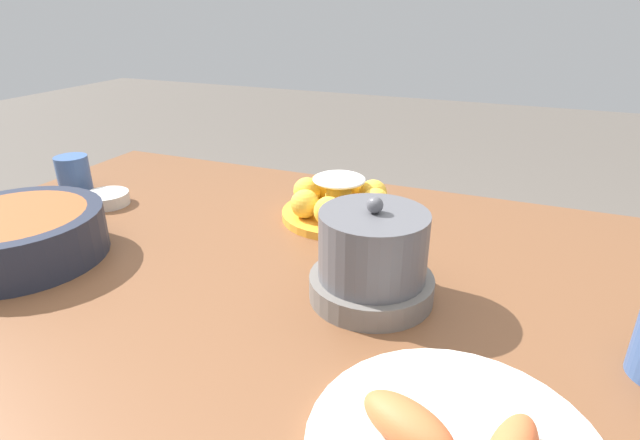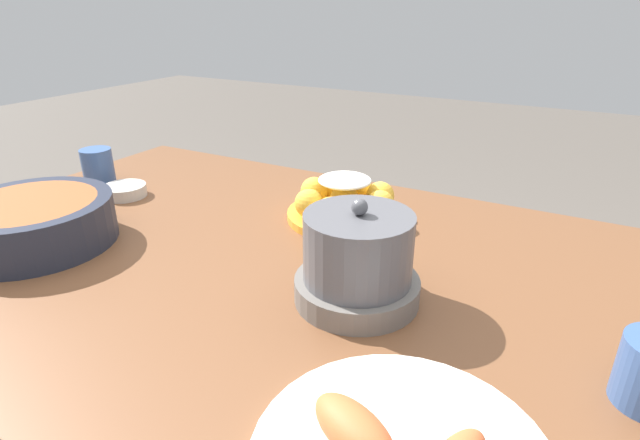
# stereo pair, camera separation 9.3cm
# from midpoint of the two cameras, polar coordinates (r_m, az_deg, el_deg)

# --- Properties ---
(dining_table) EXTENTS (1.51, 0.92, 0.77)m
(dining_table) POSITION_cam_midpoint_polar(r_m,az_deg,el_deg) (0.90, -0.23, -10.44)
(dining_table) COLOR brown
(dining_table) RESTS_ON ground_plane
(cake_plate) EXTENTS (0.23, 0.23, 0.09)m
(cake_plate) POSITION_cam_midpoint_polar(r_m,az_deg,el_deg) (1.02, 5.41, 1.99)
(cake_plate) COLOR gold
(cake_plate) RESTS_ON dining_table
(serving_bowl) EXTENTS (0.28, 0.28, 0.08)m
(serving_bowl) POSITION_cam_midpoint_polar(r_m,az_deg,el_deg) (1.03, -27.81, -0.18)
(serving_bowl) COLOR #232838
(serving_bowl) RESTS_ON dining_table
(sauce_bowl) EXTENTS (0.10, 0.10, 0.03)m
(sauce_bowl) POSITION_cam_midpoint_polar(r_m,az_deg,el_deg) (1.21, -19.42, 3.18)
(sauce_bowl) COLOR beige
(sauce_bowl) RESTS_ON dining_table
(cup_near) EXTENTS (0.07, 0.07, 0.09)m
(cup_near) POSITION_cam_midpoint_polar(r_m,az_deg,el_deg) (1.32, -22.24, 5.67)
(cup_near) COLOR #38568E
(cup_near) RESTS_ON dining_table
(warming_pot) EXTENTS (0.19, 0.19, 0.16)m
(warming_pot) POSITION_cam_midpoint_polar(r_m,az_deg,el_deg) (0.73, 7.95, -4.78)
(warming_pot) COLOR #66605B
(warming_pot) RESTS_ON dining_table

